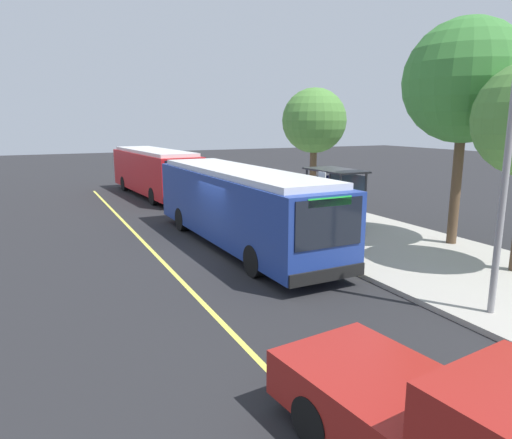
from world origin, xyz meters
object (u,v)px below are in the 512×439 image
(route_sign_post, at_px, (322,199))
(transit_bus_main, at_px, (239,204))
(waiting_bench, at_px, (337,214))
(transit_bus_second, at_px, (154,171))

(route_sign_post, bearing_deg, transit_bus_main, -132.21)
(transit_bus_main, distance_m, waiting_bench, 5.24)
(transit_bus_main, xyz_separation_m, waiting_bench, (-0.80, 5.09, -0.98))
(waiting_bench, relative_size, route_sign_post, 0.57)
(transit_bus_second, xyz_separation_m, waiting_bench, (12.84, 4.98, -0.98))
(transit_bus_second, bearing_deg, route_sign_post, 7.96)
(waiting_bench, bearing_deg, route_sign_post, -43.85)
(transit_bus_main, bearing_deg, transit_bus_second, 179.54)
(waiting_bench, xyz_separation_m, route_sign_post, (2.89, -2.78, 1.32))
(transit_bus_main, relative_size, waiting_bench, 7.22)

